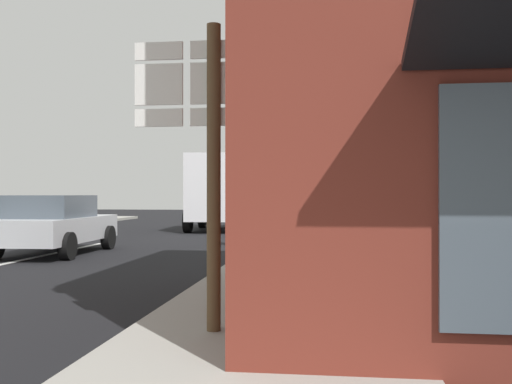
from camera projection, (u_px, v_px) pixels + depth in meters
The scene contains 6 objects.
ground_plane at pixel (72, 250), 16.08m from camera, with size 80.00×80.00×0.00m, color black.
sidewalk_right at pixel (304, 258), 13.28m from camera, with size 2.88×44.00×0.14m, color gray.
sedan_far at pixel (55, 224), 14.90m from camera, with size 2.08×4.26×1.47m.
delivery_truck at pixel (221, 190), 24.58m from camera, with size 2.71×5.11×3.05m.
route_sign_post at pixel (214, 144), 5.98m from camera, with size 1.66×0.14×3.20m.
traffic_light_near_right at pixel (266, 153), 15.83m from camera, with size 0.30×0.49×3.51m.
Camera 1 is at (6.99, -5.32, 1.50)m, focal length 41.97 mm.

